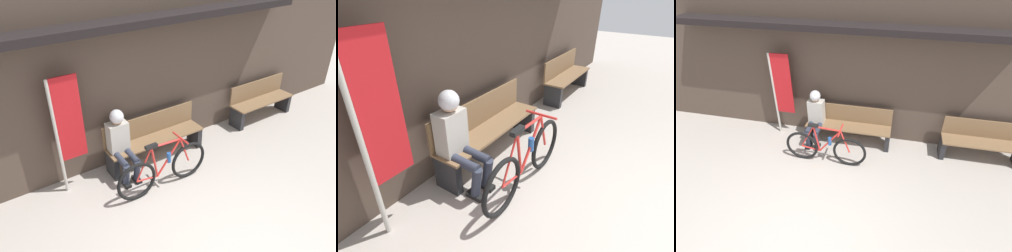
% 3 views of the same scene
% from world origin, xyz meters
% --- Properties ---
extents(storefront_wall, '(12.00, 0.56, 3.20)m').
position_xyz_m(storefront_wall, '(0.00, 2.79, 1.66)').
color(storefront_wall, '#4C3D33').
rests_on(storefront_wall, ground_plane).
extents(park_bench_near, '(1.86, 0.42, 0.85)m').
position_xyz_m(park_bench_near, '(0.24, 2.46, 0.41)').
color(park_bench_near, brown).
rests_on(park_bench_near, ground_plane).
extents(bicycle, '(1.66, 0.40, 0.91)m').
position_xyz_m(bicycle, '(-0.08, 1.67, 0.37)').
color(bicycle, black).
rests_on(bicycle, ground_plane).
extents(person_seated, '(0.34, 0.62, 1.22)m').
position_xyz_m(person_seated, '(-0.48, 2.35, 0.70)').
color(person_seated, '#2D3342').
rests_on(person_seated, ground_plane).
extents(park_bench_far, '(1.58, 0.42, 0.85)m').
position_xyz_m(park_bench_far, '(3.01, 2.46, 0.40)').
color(park_bench_far, brown).
rests_on(park_bench_far, ground_plane).
extents(banner_pole, '(0.45, 0.05, 1.94)m').
position_xyz_m(banner_pole, '(-1.28, 2.48, 1.17)').
color(banner_pole, '#B7B2A8').
rests_on(banner_pole, ground_plane).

